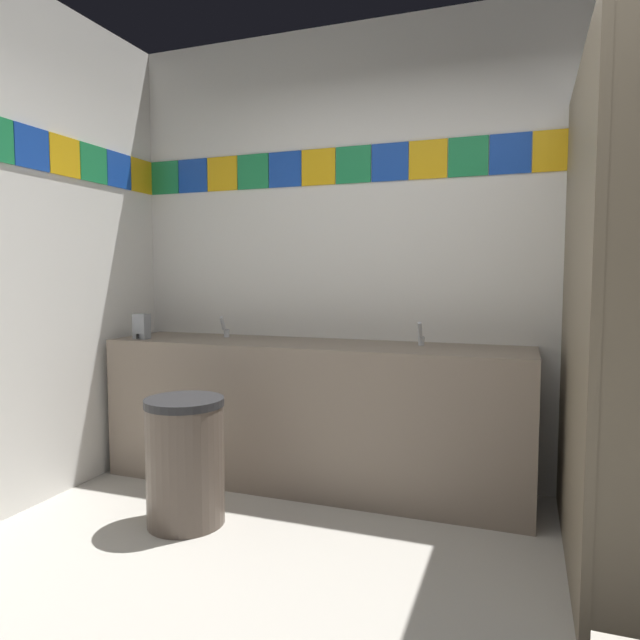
{
  "coord_description": "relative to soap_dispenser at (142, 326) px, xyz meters",
  "views": [
    {
      "loc": [
        0.44,
        -1.68,
        1.26
      ],
      "look_at": [
        -0.58,
        1.13,
        1.03
      ],
      "focal_mm": 31.68,
      "sensor_mm": 36.0,
      "label": 1
    }
  ],
  "objects": [
    {
      "name": "trash_bin",
      "position": [
        0.68,
        -0.56,
        -0.62
      ],
      "size": [
        0.4,
        0.4,
        0.65
      ],
      "color": "brown",
      "rests_on": "ground_plane"
    },
    {
      "name": "faucet_right",
      "position": [
        1.73,
        0.25,
        -0.03
      ],
      "size": [
        0.04,
        0.1,
        0.14
      ],
      "color": "silver",
      "rests_on": "vanity_counter"
    },
    {
      "name": "vanity_counter",
      "position": [
        1.09,
        0.16,
        -0.5
      ],
      "size": [
        2.54,
        0.56,
        0.86
      ],
      "color": "gray",
      "rests_on": "ground_plane"
    },
    {
      "name": "soap_dispenser",
      "position": [
        0.0,
        0.0,
        0.0
      ],
      "size": [
        0.09,
        0.09,
        0.16
      ],
      "color": "gray",
      "rests_on": "vanity_counter"
    },
    {
      "name": "stall_divider",
      "position": [
        2.67,
        -0.52,
        0.15
      ],
      "size": [
        0.92,
        1.42,
        2.19
      ],
      "color": "#726651",
      "rests_on": "ground_plane"
    },
    {
      "name": "wall_back",
      "position": [
        1.84,
        0.48,
        0.46
      ],
      "size": [
        4.14,
        0.09,
        2.81
      ],
      "color": "white",
      "rests_on": "ground_plane"
    },
    {
      "name": "faucet_left",
      "position": [
        0.46,
        0.25,
        -0.03
      ],
      "size": [
        0.04,
        0.1,
        0.14
      ],
      "color": "silver",
      "rests_on": "vanity_counter"
    }
  ]
}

